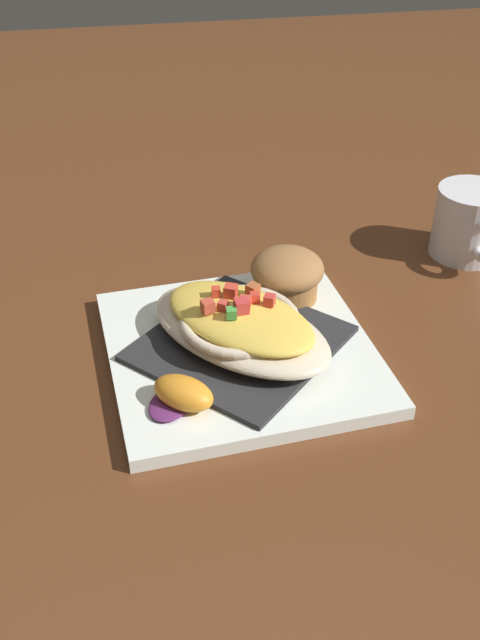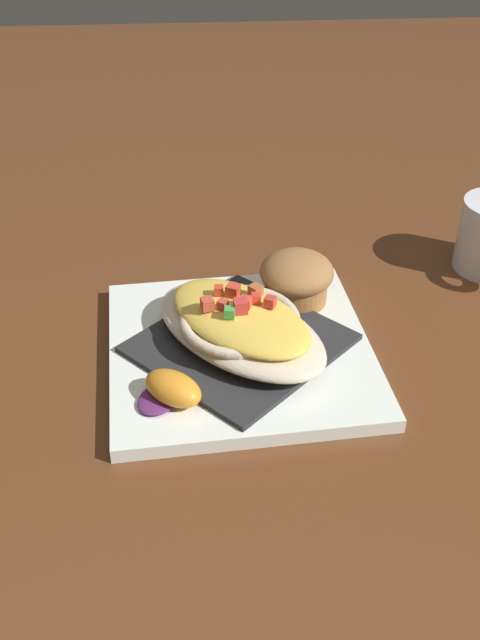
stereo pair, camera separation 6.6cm
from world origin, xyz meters
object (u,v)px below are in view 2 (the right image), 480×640
gratin_dish (240,324)px  muffin (296,278)px  square_plate (240,351)px  orange_garnish (171,390)px

gratin_dish → muffin: 0.10m
gratin_dish → muffin: size_ratio=2.88×
square_plate → muffin: (0.07, -0.06, 0.03)m
gratin_dish → orange_garnish: 0.10m
muffin → orange_garnish: 0.20m
square_plate → gratin_dish: 0.03m
square_plate → muffin: 0.10m
orange_garnish → square_plate: bearing=-41.9°
square_plate → gratin_dish: gratin_dish is taller
orange_garnish → muffin: bearing=-41.5°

